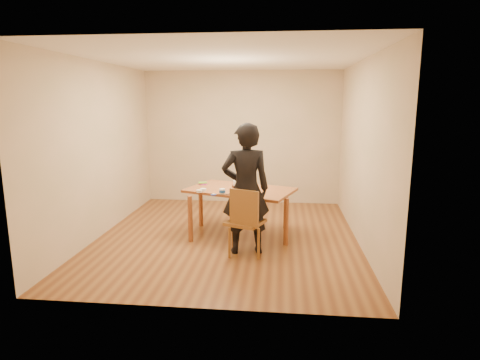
# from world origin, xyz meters

# --- Properties ---
(room_shell) EXTENTS (4.00, 4.50, 2.70)m
(room_shell) POSITION_xyz_m (0.00, 0.34, 1.35)
(room_shell) COLOR brown
(room_shell) RESTS_ON ground
(dining_table) EXTENTS (1.81, 1.41, 0.04)m
(dining_table) POSITION_xyz_m (0.19, 0.10, 0.73)
(dining_table) COLOR brown
(dining_table) RESTS_ON floor
(dining_chair) EXTENTS (0.60, 0.60, 0.04)m
(dining_chair) POSITION_xyz_m (0.34, -0.68, 0.45)
(dining_chair) COLOR brown
(dining_chair) RESTS_ON floor
(cake_plate) EXTENTS (0.28, 0.28, 0.02)m
(cake_plate) POSITION_xyz_m (0.18, 0.26, 0.76)
(cake_plate) COLOR red
(cake_plate) RESTS_ON dining_table
(cake) EXTENTS (0.23, 0.23, 0.07)m
(cake) POSITION_xyz_m (0.18, 0.26, 0.81)
(cake) COLOR white
(cake) RESTS_ON cake_plate
(frosting_dome) EXTENTS (0.23, 0.23, 0.03)m
(frosting_dome) POSITION_xyz_m (0.18, 0.26, 0.86)
(frosting_dome) COLOR white
(frosting_dome) RESTS_ON cake
(frosting_tub) EXTENTS (0.08, 0.08, 0.07)m
(frosting_tub) POSITION_xyz_m (-0.04, -0.27, 0.79)
(frosting_tub) COLOR white
(frosting_tub) RESTS_ON dining_table
(frosting_lid) EXTENTS (0.08, 0.08, 0.01)m
(frosting_lid) POSITION_xyz_m (-0.15, -0.35, 0.75)
(frosting_lid) COLOR #18349C
(frosting_lid) RESTS_ON dining_table
(frosting_dollop) EXTENTS (0.04, 0.04, 0.02)m
(frosting_dollop) POSITION_xyz_m (-0.15, -0.35, 0.77)
(frosting_dollop) COLOR white
(frosting_dollop) RESTS_ON frosting_lid
(ramekin_green) EXTENTS (0.08, 0.08, 0.04)m
(ramekin_green) POSITION_xyz_m (-0.40, -0.22, 0.77)
(ramekin_green) COLOR white
(ramekin_green) RESTS_ON dining_table
(ramekin_yellow) EXTENTS (0.08, 0.08, 0.04)m
(ramekin_yellow) POSITION_xyz_m (-0.36, -0.10, 0.77)
(ramekin_yellow) COLOR white
(ramekin_yellow) RESTS_ON dining_table
(ramekin_multi) EXTENTS (0.09, 0.09, 0.04)m
(ramekin_multi) POSITION_xyz_m (-0.35, -0.13, 0.77)
(ramekin_multi) COLOR white
(ramekin_multi) RESTS_ON dining_table
(candy_box_pink) EXTENTS (0.12, 0.07, 0.02)m
(candy_box_pink) POSITION_xyz_m (-0.45, 0.36, 0.76)
(candy_box_pink) COLOR #E936BD
(candy_box_pink) RESTS_ON dining_table
(candy_box_green) EXTENTS (0.14, 0.09, 0.02)m
(candy_box_green) POSITION_xyz_m (-0.45, 0.36, 0.78)
(candy_box_green) COLOR green
(candy_box_green) RESTS_ON candy_box_pink
(spatula) EXTENTS (0.12, 0.12, 0.01)m
(spatula) POSITION_xyz_m (0.08, -0.27, 0.75)
(spatula) COLOR black
(spatula) RESTS_ON dining_table
(person) EXTENTS (0.74, 0.57, 1.82)m
(person) POSITION_xyz_m (0.34, -0.63, 0.91)
(person) COLOR black
(person) RESTS_ON floor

